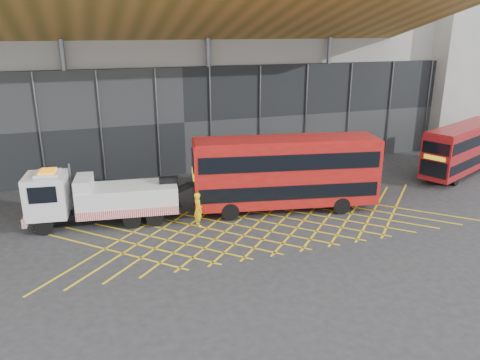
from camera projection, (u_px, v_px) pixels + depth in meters
name	position (u px, v px, depth m)	size (l,w,h in m)	color
ground_plane	(197.00, 236.00, 25.27)	(120.00, 120.00, 0.00)	#272729
road_markings	(265.00, 226.00, 26.51)	(24.76, 7.16, 0.01)	yellow
construction_building	(163.00, 49.00, 39.60)	(55.00, 23.97, 18.00)	gray
east_building	(467.00, 35.00, 46.49)	(15.00, 12.00, 20.00)	gray
recovery_truck	(98.00, 198.00, 26.36)	(9.86, 3.44, 3.42)	black
bus_towed	(285.00, 171.00, 28.14)	(11.38, 4.62, 4.52)	#9E0F0C
bus_second	(463.00, 147.00, 35.27)	(9.43, 5.78, 3.82)	maroon
worker	(198.00, 209.00, 26.30)	(0.72, 0.47, 1.97)	yellow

